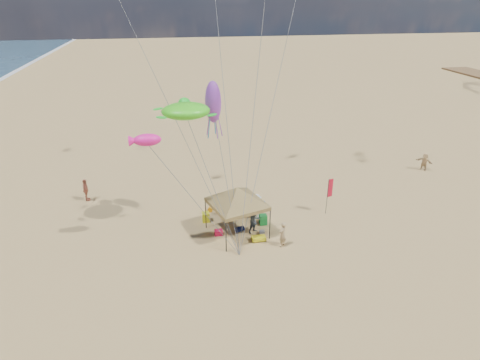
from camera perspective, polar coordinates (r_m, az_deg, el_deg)
The scene contains 19 objects.
ground at distance 25.09m, azimuth 1.26°, elevation -11.19°, with size 280.00×280.00×0.00m, color tan.
canopy_tent at distance 25.94m, azimuth -0.43°, elevation -1.34°, with size 6.16×6.16×3.98m.
feather_flag at distance 29.76m, azimuth 12.59°, elevation -1.41°, with size 0.42×0.14×2.82m.
cooler_red at distance 27.30m, azimuth -3.06°, elevation -7.45°, with size 0.54×0.38×0.38m, color #C00F38.
cooler_blue at distance 30.76m, azimuth 3.08°, elevation -3.46°, with size 0.54×0.38×0.38m, color #154CAC.
bag_navy at distance 27.65m, azimuth -0.05°, elevation -6.98°, with size 0.36×0.36×0.60m, color #0C1237.
bag_orange at distance 30.25m, azimuth -4.15°, elevation -4.04°, with size 0.36×0.36×0.60m, color orange.
chair_green at distance 28.46m, azimuth 3.29°, elevation -5.61°, with size 0.50×0.50×0.70m, color #18842F.
chair_yellow at distance 28.81m, azimuth -4.87°, elevation -5.26°, with size 0.50×0.50×0.70m, color yellow.
crate_grey at distance 27.40m, azimuth 3.14°, elevation -7.45°, with size 0.34×0.30×0.28m, color slate.
beach_cart at distance 26.68m, azimuth 2.66°, elevation -8.25°, with size 0.90×0.50×0.24m, color gold.
person_near_a at distance 25.95m, azimuth 6.05°, elevation -7.68°, with size 0.63×0.42×1.74m, color tan.
person_near_b at distance 27.23m, azimuth 2.09°, elevation -5.84°, with size 0.84×0.66×1.73m, color #39454E.
person_near_c at distance 28.81m, azimuth 2.32°, elevation -3.78°, with size 1.25×0.72×1.93m, color silver.
person_far_a at distance 33.52m, azimuth -21.04°, elevation -1.33°, with size 1.06×0.44×1.82m, color #A1553E.
person_far_c at distance 40.57m, azimuth 24.69°, elevation 2.38°, with size 1.50×0.48×1.62m, color tan.
turtle_kite at distance 24.24m, azimuth -7.69°, elevation 9.69°, with size 2.87×2.30×0.96m, color #42DF1D.
fish_kite at distance 22.87m, azimuth -13.03°, elevation 5.57°, with size 1.55×0.78×0.69m, color #FF1897.
squid_kite at distance 25.25m, azimuth -3.83°, elevation 10.97°, with size 1.01×1.01×2.62m, color purple.
Camera 1 is at (-4.21, -19.84, 14.77)m, focal length 30.08 mm.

